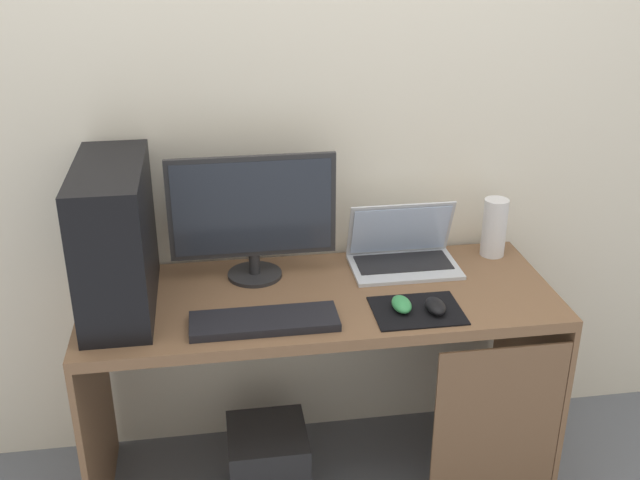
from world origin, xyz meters
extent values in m
plane|color=slate|center=(0.00, 0.00, 0.00)|extent=(8.00, 8.00, 0.00)
cube|color=beige|center=(0.00, 0.32, 1.30)|extent=(4.00, 0.04, 2.60)
cube|color=brown|center=(0.00, 0.00, 0.70)|extent=(1.44, 0.56, 0.03)
cube|color=brown|center=(-0.71, 0.00, 0.34)|extent=(0.02, 0.56, 0.69)
cube|color=brown|center=(0.71, 0.00, 0.34)|extent=(0.02, 0.56, 0.69)
cube|color=brown|center=(0.50, -0.27, 0.38)|extent=(0.40, 0.01, 0.55)
cube|color=black|center=(-0.59, 0.02, 0.94)|extent=(0.19, 0.48, 0.43)
cylinder|color=#232326|center=(-0.19, 0.15, 0.73)|extent=(0.17, 0.17, 0.01)
cylinder|color=#232326|center=(-0.19, 0.15, 0.77)|extent=(0.04, 0.04, 0.07)
cube|color=#232326|center=(-0.19, 0.14, 0.96)|extent=(0.52, 0.02, 0.33)
cube|color=#232833|center=(-0.19, 0.13, 0.96)|extent=(0.49, 0.00, 0.30)
cube|color=#B7BCC6|center=(0.30, 0.13, 0.73)|extent=(0.35, 0.22, 0.01)
cube|color=black|center=(0.30, 0.15, 0.74)|extent=(0.31, 0.14, 0.00)
cube|color=#B7BCC6|center=(0.30, 0.20, 0.83)|extent=(0.35, 0.08, 0.20)
cube|color=#ADC1E5|center=(0.30, 0.20, 0.83)|extent=(0.32, 0.07, 0.18)
cylinder|color=silver|center=(0.62, 0.19, 0.82)|extent=(0.08, 0.08, 0.20)
cube|color=black|center=(-0.18, -0.16, 0.73)|extent=(0.42, 0.14, 0.02)
cube|color=black|center=(0.26, -0.15, 0.72)|extent=(0.26, 0.20, 0.00)
ellipsoid|color=#338C4C|center=(0.22, -0.14, 0.74)|extent=(0.06, 0.10, 0.03)
ellipsoid|color=black|center=(0.31, -0.17, 0.74)|extent=(0.06, 0.10, 0.03)
cube|color=#232326|center=(-0.18, -0.04, 0.13)|extent=(0.26, 0.26, 0.26)
camera|label=1|loc=(-0.31, -2.01, 1.82)|focal=42.44mm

